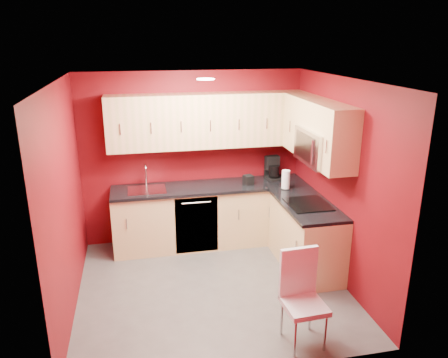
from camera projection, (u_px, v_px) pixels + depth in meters
name	position (u px, v px, depth m)	size (l,w,h in m)	color
floor	(212.00, 287.00, 5.39)	(3.20, 3.20, 0.00)	#524F4D
ceiling	(210.00, 80.00, 4.61)	(3.20, 3.20, 0.00)	white
wall_back	(193.00, 158.00, 6.39)	(3.20, 3.20, 0.00)	maroon
wall_front	(244.00, 251.00, 3.60)	(3.20, 3.20, 0.00)	maroon
wall_left	(65.00, 202.00, 4.69)	(3.00, 3.00, 0.00)	maroon
wall_right	(340.00, 182.00, 5.31)	(3.00, 3.00, 0.00)	maroon
base_cabinets_back	(211.00, 216.00, 6.41)	(2.80, 0.60, 0.87)	#D4B579
base_cabinets_right	(306.00, 237.00, 5.74)	(0.60, 1.30, 0.87)	#D4B579
countertop_back	(211.00, 187.00, 6.25)	(2.80, 0.63, 0.04)	black
countertop_right	(307.00, 205.00, 5.58)	(0.63, 1.27, 0.04)	black
upper_cabinets_back	(208.00, 120.00, 6.09)	(2.80, 0.35, 0.75)	tan
upper_cabinets_right	(316.00, 124.00, 5.49)	(0.35, 1.55, 0.75)	tan
microwave	(320.00, 147.00, 5.33)	(0.42, 0.76, 0.42)	silver
cooktop	(308.00, 204.00, 5.54)	(0.50, 0.55, 0.01)	black
sink	(147.00, 187.00, 6.08)	(0.52, 0.42, 0.35)	silver
dishwasher_front	(197.00, 225.00, 6.09)	(0.60, 0.02, 0.82)	black
downlight	(206.00, 79.00, 4.90)	(0.20, 0.20, 0.01)	white
coffee_maker	(274.00, 168.00, 6.48)	(0.20, 0.27, 0.34)	black
napkin_holder	(248.00, 180.00, 6.28)	(0.12, 0.12, 0.13)	black
paper_towel	(286.00, 180.00, 6.08)	(0.15, 0.15, 0.27)	white
dining_chair	(305.00, 301.00, 4.26)	(0.39, 0.41, 0.97)	silver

